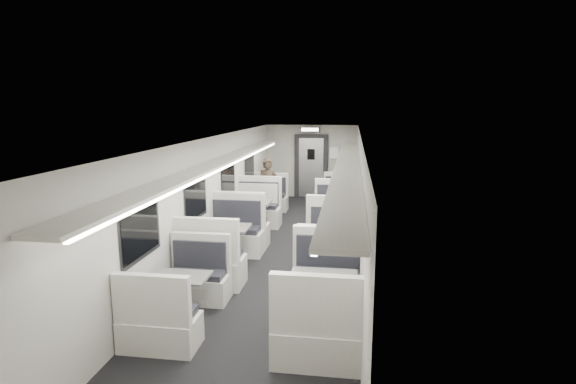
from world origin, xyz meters
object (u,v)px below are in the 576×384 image
(booth_left_d, at_px, (181,298))
(exit_sign, at_px, (310,130))
(vestibule_door, at_px, (311,167))
(booth_right_d, at_px, (323,302))
(booth_right_b, at_px, (335,222))
(passenger, at_px, (268,188))
(booth_left_b, at_px, (250,218))
(booth_right_c, at_px, (331,251))
(booth_left_a, at_px, (265,204))
(booth_left_c, at_px, (224,247))
(booth_right_a, at_px, (339,202))

(booth_left_d, distance_m, exit_sign, 8.82)
(vestibule_door, bearing_deg, exit_sign, -90.00)
(booth_right_d, bearing_deg, booth_right_b, 90.00)
(booth_right_b, xyz_separation_m, exit_sign, (-1.00, 4.20, 1.87))
(passenger, bearing_deg, booth_right_d, -72.57)
(booth_left_b, bearing_deg, booth_right_d, -65.07)
(booth_left_d, relative_size, booth_right_d, 0.88)
(booth_right_b, relative_size, booth_right_c, 1.09)
(booth_left_b, relative_size, booth_right_c, 1.11)
(booth_left_a, relative_size, exit_sign, 3.26)
(booth_right_b, bearing_deg, booth_right_d, -90.00)
(booth_left_a, bearing_deg, booth_left_d, -90.00)
(booth_left_b, distance_m, booth_right_c, 2.86)
(booth_left_c, bearing_deg, vestibule_door, 81.71)
(booth_left_c, height_order, booth_right_a, booth_left_c)
(booth_left_c, bearing_deg, booth_right_a, 66.43)
(booth_right_b, xyz_separation_m, booth_right_c, (0.00, -2.04, -0.03))
(booth_right_a, distance_m, vestibule_door, 2.58)
(booth_left_d, bearing_deg, exit_sign, 83.33)
(booth_left_d, bearing_deg, booth_right_a, 73.51)
(booth_right_a, xyz_separation_m, booth_right_c, (0.00, -4.45, 0.02))
(booth_right_a, bearing_deg, booth_right_d, -90.00)
(booth_left_c, height_order, booth_right_d, booth_left_c)
(booth_left_c, bearing_deg, booth_left_a, 90.00)
(booth_left_a, xyz_separation_m, booth_right_d, (2.00, -6.18, 0.03))
(passenger, xyz_separation_m, vestibule_door, (0.93, 2.78, 0.24))
(booth_left_a, distance_m, booth_left_b, 1.88)
(booth_left_c, bearing_deg, booth_left_d, -90.00)
(booth_left_d, bearing_deg, vestibule_door, 83.68)
(booth_left_b, bearing_deg, passenger, 87.87)
(booth_left_a, bearing_deg, booth_right_a, 14.76)
(booth_right_a, distance_m, booth_right_b, 2.41)
(booth_right_a, height_order, booth_right_b, booth_right_b)
(booth_left_b, height_order, booth_right_a, booth_left_b)
(booth_left_c, distance_m, booth_left_d, 2.17)
(passenger, bearing_deg, booth_right_a, 14.77)
(booth_right_d, bearing_deg, vestibule_door, 96.35)
(booth_right_c, height_order, booth_right_d, booth_right_d)
(booth_left_a, distance_m, vestibule_door, 3.05)
(booth_left_d, bearing_deg, booth_right_c, 49.11)
(vestibule_door, bearing_deg, booth_right_a, -66.30)
(booth_left_a, distance_m, booth_left_c, 4.06)
(booth_left_b, xyz_separation_m, booth_left_c, (0.00, -2.18, -0.01))
(booth_right_a, height_order, exit_sign, exit_sign)
(booth_right_a, xyz_separation_m, vestibule_door, (-1.00, 2.28, 0.68))
(booth_right_d, bearing_deg, booth_left_a, 107.93)
(booth_left_a, height_order, vestibule_door, vestibule_door)
(exit_sign, bearing_deg, booth_right_c, -80.89)
(booth_right_b, bearing_deg, booth_right_c, -90.00)
(booth_left_a, bearing_deg, booth_right_b, -43.26)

